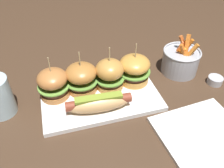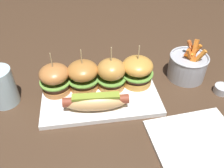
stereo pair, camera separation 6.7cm
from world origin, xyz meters
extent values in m
plane|color=#422D1E|center=(0.00, 0.00, 0.00)|extent=(3.00, 3.00, 0.00)
cube|color=white|center=(0.00, 0.00, 0.01)|extent=(0.35, 0.19, 0.01)
ellipsoid|color=tan|center=(-0.02, -0.05, 0.04)|extent=(0.17, 0.06, 0.05)
cylinder|color=brown|center=(-0.02, -0.05, 0.04)|extent=(0.18, 0.04, 0.03)
cube|color=olive|center=(-0.02, -0.05, 0.06)|extent=(0.13, 0.03, 0.01)
cylinder|color=#B36F38|center=(-0.13, 0.04, 0.02)|extent=(0.09, 0.09, 0.02)
cylinder|color=brown|center=(-0.13, 0.04, 0.04)|extent=(0.08, 0.08, 0.02)
cylinder|color=#6B9E3D|center=(-0.13, 0.04, 0.05)|extent=(0.09, 0.09, 0.00)
ellipsoid|color=#B36F38|center=(-0.13, 0.04, 0.08)|extent=(0.09, 0.09, 0.05)
cylinder|color=tan|center=(-0.13, 0.04, 0.12)|extent=(0.00, 0.00, 0.06)
cylinder|color=#AF7133|center=(-0.05, 0.05, 0.02)|extent=(0.09, 0.09, 0.02)
cylinder|color=brown|center=(-0.05, 0.05, 0.04)|extent=(0.08, 0.08, 0.01)
cylinder|color=#609338|center=(-0.05, 0.05, 0.05)|extent=(0.10, 0.10, 0.00)
ellipsoid|color=#AF7133|center=(-0.05, 0.05, 0.08)|extent=(0.09, 0.09, 0.05)
cylinder|color=tan|center=(-0.05, 0.05, 0.12)|extent=(0.00, 0.00, 0.06)
cylinder|color=#BF843C|center=(0.04, 0.04, 0.02)|extent=(0.08, 0.08, 0.02)
cylinder|color=#4F3021|center=(0.04, 0.04, 0.04)|extent=(0.08, 0.08, 0.01)
cylinder|color=#609338|center=(0.04, 0.04, 0.05)|extent=(0.09, 0.09, 0.00)
ellipsoid|color=#BF843C|center=(0.04, 0.04, 0.08)|extent=(0.09, 0.09, 0.06)
cylinder|color=tan|center=(0.04, 0.04, 0.12)|extent=(0.00, 0.00, 0.06)
cylinder|color=gold|center=(0.12, 0.04, 0.02)|extent=(0.09, 0.09, 0.02)
cylinder|color=brown|center=(0.12, 0.04, 0.04)|extent=(0.08, 0.08, 0.01)
cylinder|color=#609338|center=(0.12, 0.04, 0.05)|extent=(0.10, 0.10, 0.00)
ellipsoid|color=gold|center=(0.12, 0.04, 0.08)|extent=(0.09, 0.09, 0.05)
cylinder|color=tan|center=(0.12, 0.04, 0.12)|extent=(0.00, 0.00, 0.06)
cylinder|color=#A8AAB2|center=(0.29, 0.07, 0.04)|extent=(0.12, 0.12, 0.08)
torus|color=#B7BABF|center=(0.29, 0.07, 0.08)|extent=(0.12, 0.12, 0.01)
cube|color=#CE6723|center=(0.29, 0.07, 0.08)|extent=(0.03, 0.03, 0.07)
cube|color=orange|center=(0.28, 0.07, 0.07)|extent=(0.04, 0.01, 0.06)
cube|color=orange|center=(0.30, 0.07, 0.08)|extent=(0.04, 0.02, 0.07)
cube|color=orange|center=(0.30, 0.06, 0.09)|extent=(0.03, 0.05, 0.09)
cube|color=orange|center=(0.29, 0.08, 0.08)|extent=(0.03, 0.02, 0.07)
cube|color=orange|center=(0.31, 0.04, 0.08)|extent=(0.04, 0.02, 0.07)
cube|color=orange|center=(0.29, 0.07, 0.07)|extent=(0.02, 0.03, 0.06)
cube|color=orange|center=(0.30, 0.06, 0.09)|extent=(0.04, 0.03, 0.08)
cube|color=#CA6228|center=(0.31, 0.08, 0.09)|extent=(0.04, 0.03, 0.08)
cube|color=orange|center=(0.29, 0.05, 0.08)|extent=(0.04, 0.02, 0.07)
cylinder|color=#B7BABF|center=(0.37, -0.03, 0.01)|extent=(0.05, 0.05, 0.02)
cylinder|color=beige|center=(0.37, -0.03, 0.02)|extent=(0.04, 0.04, 0.00)
cube|color=white|center=(0.22, -0.21, 0.01)|extent=(0.24, 0.24, 0.01)
camera|label=1|loc=(-0.11, -0.50, 0.49)|focal=37.32mm
camera|label=2|loc=(-0.04, -0.51, 0.49)|focal=37.32mm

